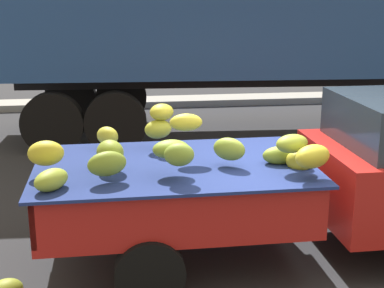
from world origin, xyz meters
TOP-DOWN VIEW (x-y plane):
  - ground at (0.00, 0.00)m, footprint 220.00×220.00m
  - curb_strip at (0.00, 8.40)m, footprint 80.00×0.80m
  - pickup_truck at (0.62, 0.13)m, footprint 4.89×1.82m
  - semi_trailer at (1.72, 5.35)m, footprint 12.12×3.20m

SIDE VIEW (x-z plane):
  - ground at x=0.00m, z-range 0.00..0.00m
  - curb_strip at x=0.00m, z-range 0.00..0.16m
  - pickup_truck at x=0.62m, z-range 0.04..1.74m
  - semi_trailer at x=1.72m, z-range 0.57..4.52m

